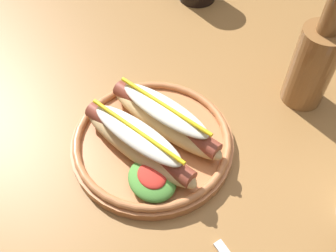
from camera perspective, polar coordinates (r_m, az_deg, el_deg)
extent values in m
plane|color=brown|center=(1.31, 7.06, -18.41)|extent=(8.00, 8.00, 0.00)
cube|color=olive|center=(0.68, 12.90, 2.73)|extent=(1.26, 1.03, 0.04)
cylinder|color=olive|center=(1.43, 7.37, 13.83)|extent=(0.06, 0.06, 0.70)
cylinder|color=#B77042|center=(0.59, -2.37, -2.68)|extent=(0.25, 0.25, 0.02)
torus|color=#B77042|center=(0.58, -2.41, -1.98)|extent=(0.24, 0.24, 0.01)
ellipsoid|color=tan|center=(0.55, -4.53, -2.92)|extent=(0.22, 0.10, 0.04)
cylinder|color=brown|center=(0.55, -4.58, -2.45)|extent=(0.20, 0.07, 0.03)
ellipsoid|color=silver|center=(0.53, -4.70, -1.30)|extent=(0.17, 0.08, 0.02)
cylinder|color=yellow|center=(0.52, -4.77, -0.65)|extent=(0.17, 0.05, 0.01)
ellipsoid|color=tan|center=(0.58, -0.50, 0.79)|extent=(0.22, 0.10, 0.04)
cylinder|color=brown|center=(0.57, -0.50, 1.28)|extent=(0.20, 0.07, 0.03)
ellipsoid|color=silver|center=(0.56, -0.52, 2.47)|extent=(0.17, 0.08, 0.02)
cylinder|color=yellow|center=(0.55, -0.52, 3.14)|extent=(0.17, 0.05, 0.01)
ellipsoid|color=#4C8C38|center=(0.53, -2.42, -8.09)|extent=(0.08, 0.06, 0.02)
ellipsoid|color=red|center=(0.52, -2.45, -7.54)|extent=(0.05, 0.04, 0.01)
cylinder|color=brown|center=(0.65, 21.00, 8.34)|extent=(0.07, 0.07, 0.14)
cylinder|color=brown|center=(0.59, 23.91, 15.48)|extent=(0.03, 0.03, 0.06)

